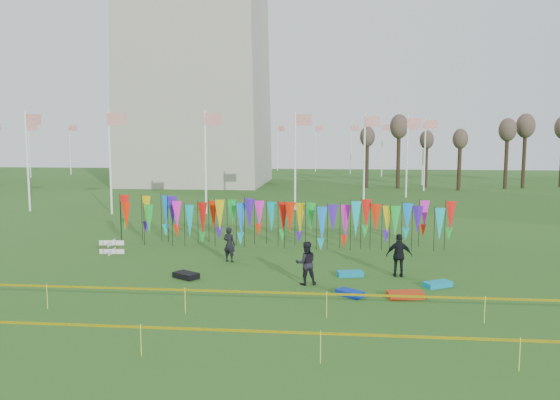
# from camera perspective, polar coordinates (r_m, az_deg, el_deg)

# --- Properties ---
(ground) EXTENTS (160.00, 160.00, 0.00)m
(ground) POSITION_cam_1_polar(r_m,az_deg,el_deg) (21.53, -2.96, -9.54)
(ground) COLOR #234C15
(ground) RESTS_ON ground
(flagpole_ring) EXTENTS (57.40, 56.16, 8.00)m
(flagpole_ring) POSITION_cam_1_polar(r_m,az_deg,el_deg) (70.58, -8.44, 4.99)
(flagpole_ring) COLOR white
(flagpole_ring) RESTS_ON ground
(banner_row) EXTENTS (18.64, 0.64, 2.51)m
(banner_row) POSITION_cam_1_polar(r_m,az_deg,el_deg) (29.76, 0.10, -1.78)
(banner_row) COLOR black
(banner_row) RESTS_ON ground
(caution_tape_near) EXTENTS (26.00, 0.02, 0.90)m
(caution_tape_near) POSITION_cam_1_polar(r_m,az_deg,el_deg) (18.69, -4.96, -9.61)
(caution_tape_near) COLOR #FFE305
(caution_tape_near) RESTS_ON ground
(caution_tape_far) EXTENTS (26.00, 0.02, 0.90)m
(caution_tape_far) POSITION_cam_1_polar(r_m,az_deg,el_deg) (15.29, -7.54, -13.41)
(caution_tape_far) COLOR #FFE305
(caution_tape_far) RESTS_ON ground
(box_kite) EXTENTS (0.65, 0.65, 0.72)m
(box_kite) POSITION_cam_1_polar(r_m,az_deg,el_deg) (29.32, -17.18, -4.73)
(box_kite) COLOR red
(box_kite) RESTS_ON ground
(person_left) EXTENTS (0.73, 0.63, 1.69)m
(person_left) POSITION_cam_1_polar(r_m,az_deg,el_deg) (26.38, -5.32, -4.64)
(person_left) COLOR black
(person_left) RESTS_ON ground
(person_mid) EXTENTS (0.97, 0.73, 1.78)m
(person_mid) POSITION_cam_1_polar(r_m,az_deg,el_deg) (22.32, 2.73, -6.60)
(person_mid) COLOR black
(person_mid) RESTS_ON ground
(person_right) EXTENTS (1.13, 0.69, 1.86)m
(person_right) POSITION_cam_1_polar(r_m,az_deg,el_deg) (24.03, 12.35, -5.68)
(person_right) COLOR black
(person_right) RESTS_ON ground
(kite_bag_turquoise) EXTENTS (1.18, 0.77, 0.22)m
(kite_bag_turquoise) POSITION_cam_1_polar(r_m,az_deg,el_deg) (23.95, 7.35, -7.65)
(kite_bag_turquoise) COLOR #0C8BB5
(kite_bag_turquoise) RESTS_ON ground
(kite_bag_blue) EXTENTS (1.13, 1.06, 0.21)m
(kite_bag_blue) POSITION_cam_1_polar(r_m,az_deg,el_deg) (21.10, 7.31, -9.63)
(kite_bag_blue) COLOR #0A2BA3
(kite_bag_blue) RESTS_ON ground
(kite_bag_red) EXTENTS (1.40, 0.83, 0.24)m
(kite_bag_red) POSITION_cam_1_polar(r_m,az_deg,el_deg) (21.19, 12.94, -9.64)
(kite_bag_red) COLOR red
(kite_bag_red) RESTS_ON ground
(kite_bag_black) EXTENTS (1.23, 1.09, 0.25)m
(kite_bag_black) POSITION_cam_1_polar(r_m,az_deg,el_deg) (23.76, -9.79, -7.77)
(kite_bag_black) COLOR black
(kite_bag_black) RESTS_ON ground
(kite_bag_teal) EXTENTS (1.25, 1.03, 0.22)m
(kite_bag_teal) POSITION_cam_1_polar(r_m,az_deg,el_deg) (23.01, 16.13, -8.46)
(kite_bag_teal) COLOR #0D95B6
(kite_bag_teal) RESTS_ON ground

